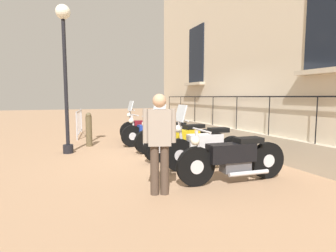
% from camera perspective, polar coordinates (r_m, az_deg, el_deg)
% --- Properties ---
extents(ground_plane, '(60.00, 60.00, 0.00)m').
position_cam_1_polar(ground_plane, '(7.49, 0.83, -6.06)').
color(ground_plane, '#9E7A5B').
extents(building_facade, '(0.82, 13.01, 8.20)m').
position_cam_1_polar(building_facade, '(8.91, 16.99, 21.63)').
color(building_facade, beige).
rests_on(building_facade, ground_plane).
extents(motorcycle_maroon, '(2.01, 0.70, 1.45)m').
position_cam_1_polar(motorcycle_maroon, '(9.93, -4.41, -0.39)').
color(motorcycle_maroon, black).
rests_on(motorcycle_maroon, ground_plane).
extents(motorcycle_blue, '(2.05, 0.67, 1.03)m').
position_cam_1_polar(motorcycle_blue, '(8.91, -3.45, -1.35)').
color(motorcycle_blue, black).
rests_on(motorcycle_blue, ground_plane).
extents(motorcycle_silver, '(2.06, 0.76, 1.04)m').
position_cam_1_polar(motorcycle_silver, '(7.98, -0.28, -2.13)').
color(motorcycle_silver, black).
rests_on(motorcycle_silver, ground_plane).
extents(motorcycle_yellow, '(2.21, 0.74, 1.41)m').
position_cam_1_polar(motorcycle_yellow, '(6.99, 2.99, -3.11)').
color(motorcycle_yellow, black).
rests_on(motorcycle_yellow, ground_plane).
extents(motorcycle_white, '(2.01, 0.59, 1.42)m').
position_cam_1_polar(motorcycle_white, '(6.06, 7.94, -4.67)').
color(motorcycle_white, black).
rests_on(motorcycle_white, ground_plane).
extents(motorcycle_black, '(2.22, 0.70, 1.01)m').
position_cam_1_polar(motorcycle_black, '(5.20, 13.42, -6.56)').
color(motorcycle_black, black).
rests_on(motorcycle_black, ground_plane).
extents(lamppost, '(0.39, 0.39, 4.04)m').
position_cam_1_polar(lamppost, '(8.13, -20.80, 12.96)').
color(lamppost, black).
rests_on(lamppost, ground_plane).
extents(crowd_barrier, '(0.36, 2.36, 1.05)m').
position_cam_1_polar(crowd_barrier, '(11.64, -18.07, 0.81)').
color(crowd_barrier, '#B7B7BF').
rests_on(crowd_barrier, ground_plane).
extents(bollard, '(0.20, 0.20, 1.09)m').
position_cam_1_polar(bollard, '(9.07, -16.22, -0.67)').
color(bollard, brown).
rests_on(bollard, ground_plane).
extents(pedestrian_standing, '(0.51, 0.32, 1.63)m').
position_cam_1_polar(pedestrian_standing, '(4.35, -1.79, -2.66)').
color(pedestrian_standing, '#47382D').
rests_on(pedestrian_standing, ground_plane).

